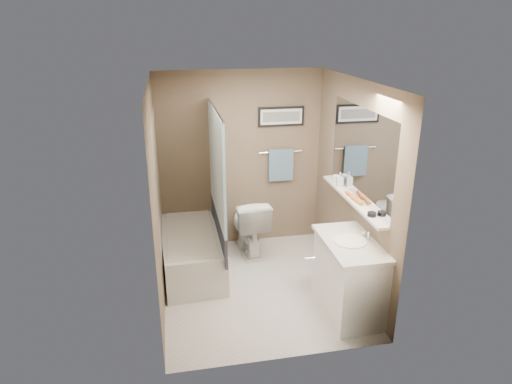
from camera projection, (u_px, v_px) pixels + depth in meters
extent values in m
plane|color=beige|center=(258.00, 287.00, 5.43)|extent=(2.50, 2.50, 0.00)
cube|color=white|center=(259.00, 83.00, 4.59)|extent=(2.20, 2.50, 0.04)
cube|color=brown|center=(241.00, 161.00, 6.14)|extent=(2.20, 0.04, 2.40)
cube|color=brown|center=(287.00, 242.00, 3.88)|extent=(2.20, 0.04, 2.40)
cube|color=brown|center=(158.00, 199.00, 4.81)|extent=(0.04, 2.50, 2.40)
cube|color=brown|center=(351.00, 186.00, 5.20)|extent=(0.04, 2.50, 2.40)
cube|color=#BCAA8E|center=(159.00, 200.00, 5.34)|extent=(0.02, 1.55, 2.00)
cylinder|color=silver|center=(215.00, 108.00, 5.09)|extent=(0.02, 1.55, 0.02)
cube|color=white|center=(217.00, 164.00, 5.32)|extent=(0.03, 1.45, 1.28)
cube|color=#27334A|center=(219.00, 228.00, 5.61)|extent=(0.03, 1.45, 0.36)
cube|color=silver|center=(360.00, 154.00, 4.92)|extent=(0.02, 1.60, 1.00)
cube|color=silver|center=(352.00, 199.00, 5.09)|extent=(0.12, 1.60, 0.03)
cylinder|color=silver|center=(281.00, 152.00, 6.19)|extent=(0.60, 0.02, 0.02)
cube|color=#7FA7B9|center=(281.00, 165.00, 6.23)|extent=(0.34, 0.05, 0.44)
cube|color=black|center=(281.00, 117.00, 6.03)|extent=(0.62, 0.02, 0.26)
cube|color=white|center=(281.00, 117.00, 6.02)|extent=(0.56, 0.00, 0.20)
cube|color=#595959|center=(281.00, 117.00, 6.02)|extent=(0.50, 0.00, 0.13)
cube|color=silver|center=(347.00, 258.00, 4.03)|extent=(0.80, 0.02, 2.00)
cylinder|color=silver|center=(309.00, 259.00, 4.02)|extent=(0.10, 0.02, 0.02)
cube|color=silver|center=(191.00, 252.00, 5.73)|extent=(0.77, 1.53, 0.50)
cube|color=beige|center=(190.00, 234.00, 5.64)|extent=(0.56, 1.36, 0.02)
imported|color=white|center=(249.00, 225.00, 6.13)|extent=(0.49, 0.80, 0.79)
cube|color=white|center=(349.00, 279.00, 4.84)|extent=(0.51, 0.91, 0.80)
cube|color=beige|center=(351.00, 243.00, 4.69)|extent=(0.54, 0.96, 0.04)
cylinder|color=white|center=(350.00, 241.00, 4.68)|extent=(0.34, 0.34, 0.01)
cylinder|color=silver|center=(369.00, 236.00, 4.70)|extent=(0.02, 0.02, 0.10)
sphere|color=silver|center=(365.00, 233.00, 4.80)|extent=(0.05, 0.05, 0.05)
cylinder|color=black|center=(372.00, 214.00, 4.61)|extent=(0.09, 0.09, 0.04)
cylinder|color=#CC671C|center=(357.00, 200.00, 4.96)|extent=(0.07, 0.22, 0.04)
cylinder|color=#DC581F|center=(351.00, 195.00, 5.10)|extent=(0.07, 0.22, 0.04)
cube|color=#FF9BC1|center=(345.00, 191.00, 5.27)|extent=(0.05, 0.16, 0.01)
cylinder|color=white|center=(336.00, 179.00, 5.54)|extent=(0.08, 0.08, 0.10)
imported|color=#999999|center=(340.00, 179.00, 5.42)|extent=(0.08, 0.09, 0.17)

